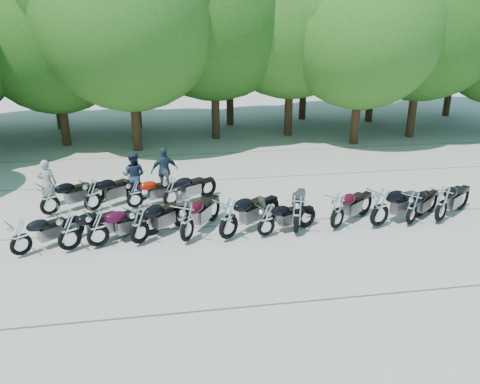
{
  "coord_description": "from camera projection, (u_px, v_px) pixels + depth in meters",
  "views": [
    {
      "loc": [
        -2.16,
        -11.87,
        6.1
      ],
      "look_at": [
        0.0,
        1.5,
        1.1
      ],
      "focal_mm": 35.0,
      "sensor_mm": 36.0,
      "label": 1
    }
  ],
  "objects": [
    {
      "name": "motorcycle_3",
      "position": [
        139.0,
        224.0,
        13.23
      ],
      "size": [
        2.22,
        2.15,
        1.34
      ],
      "primitive_type": null,
      "rotation": [
        0.0,
        0.0,
        2.33
      ],
      "color": "black",
      "rests_on": "ground"
    },
    {
      "name": "tree_12",
      "position": [
        229.0,
        27.0,
        26.96
      ],
      "size": [
        7.88,
        7.88,
        9.67
      ],
      "color": "#3A2614",
      "rests_on": "ground"
    },
    {
      "name": "motorcycle_13",
      "position": [
        92.0,
        194.0,
        15.54
      ],
      "size": [
        2.21,
        1.99,
        1.29
      ],
      "primitive_type": null,
      "rotation": [
        0.0,
        0.0,
        2.26
      ],
      "color": "black",
      "rests_on": "ground"
    },
    {
      "name": "motorcycle_6",
      "position": [
        266.0,
        220.0,
        13.73
      ],
      "size": [
        2.16,
        1.34,
        1.17
      ],
      "primitive_type": null,
      "rotation": [
        0.0,
        0.0,
        1.94
      ],
      "color": "black",
      "rests_on": "ground"
    },
    {
      "name": "motorcycle_0",
      "position": [
        20.0,
        237.0,
        12.6
      ],
      "size": [
        2.07,
        1.78,
        1.19
      ],
      "primitive_type": null,
      "rotation": [
        0.0,
        0.0,
        2.22
      ],
      "color": "black",
      "rests_on": "ground"
    },
    {
      "name": "motorcycle_1",
      "position": [
        69.0,
        231.0,
        12.85
      ],
      "size": [
        2.34,
        1.78,
        1.3
      ],
      "primitive_type": null,
      "rotation": [
        0.0,
        0.0,
        2.1
      ],
      "color": "black",
      "rests_on": "ground"
    },
    {
      "name": "rider_2",
      "position": [
        165.0,
        171.0,
        17.2
      ],
      "size": [
        1.1,
        0.68,
        1.75
      ],
      "primitive_type": "imported",
      "rotation": [
        0.0,
        0.0,
        3.4
      ],
      "color": "#203543",
      "rests_on": "ground"
    },
    {
      "name": "motorcycle_9",
      "position": [
        380.0,
        207.0,
        14.31
      ],
      "size": [
        2.66,
        1.63,
        1.44
      ],
      "primitive_type": null,
      "rotation": [
        0.0,
        0.0,
        1.93
      ],
      "color": "black",
      "rests_on": "ground"
    },
    {
      "name": "motorcycle_7",
      "position": [
        297.0,
        213.0,
        13.9
      ],
      "size": [
        1.53,
        2.53,
        1.37
      ],
      "primitive_type": null,
      "rotation": [
        0.0,
        0.0,
        2.79
      ],
      "color": "black",
      "rests_on": "ground"
    },
    {
      "name": "motorcycle_11",
      "position": [
        442.0,
        203.0,
        14.68
      ],
      "size": [
        2.39,
        2.01,
        1.37
      ],
      "primitive_type": null,
      "rotation": [
        0.0,
        0.0,
        2.19
      ],
      "color": "black",
      "rests_on": "ground"
    },
    {
      "name": "tree_6",
      "position": [
        363.0,
        26.0,
        22.56
      ],
      "size": [
        8.0,
        8.0,
        9.82
      ],
      "color": "#3A2614",
      "rests_on": "ground"
    },
    {
      "name": "tree_11",
      "position": [
        131.0,
        31.0,
        26.17
      ],
      "size": [
        7.56,
        7.56,
        9.28
      ],
      "color": "#3A2614",
      "rests_on": "ground"
    },
    {
      "name": "rider_0",
      "position": [
        47.0,
        183.0,
        15.97
      ],
      "size": [
        0.62,
        0.41,
        1.69
      ],
      "primitive_type": "imported",
      "rotation": [
        0.0,
        0.0,
        3.15
      ],
      "color": "gray",
      "rests_on": "ground"
    },
    {
      "name": "tree_2",
      "position": [
        53.0,
        37.0,
        22.39
      ],
      "size": [
        7.31,
        7.31,
        8.97
      ],
      "color": "#3A2614",
      "rests_on": "ground"
    },
    {
      "name": "motorcycle_12",
      "position": [
        49.0,
        198.0,
        15.2
      ],
      "size": [
        2.28,
        1.9,
        1.3
      ],
      "primitive_type": null,
      "rotation": [
        0.0,
        0.0,
        2.19
      ],
      "color": "black",
      "rests_on": "ground"
    },
    {
      "name": "ground",
      "position": [
        248.0,
        246.0,
        13.42
      ],
      "size": [
        90.0,
        90.0,
        0.0
      ],
      "primitive_type": "plane",
      "color": "#A39D93",
      "rests_on": "ground"
    },
    {
      "name": "tree_5",
      "position": [
        292.0,
        10.0,
        24.07
      ],
      "size": [
        9.04,
        9.04,
        11.1
      ],
      "color": "#3A2614",
      "rests_on": "ground"
    },
    {
      "name": "tree_3",
      "position": [
        128.0,
        15.0,
        21.11
      ],
      "size": [
        8.7,
        8.7,
        10.67
      ],
      "color": "#3A2614",
      "rests_on": "ground"
    },
    {
      "name": "motorcycle_10",
      "position": [
        412.0,
        207.0,
        14.53
      ],
      "size": [
        2.15,
        1.89,
        1.25
      ],
      "primitive_type": null,
      "rotation": [
        0.0,
        0.0,
        2.24
      ],
      "color": "black",
      "rests_on": "ground"
    },
    {
      "name": "motorcycle_2",
      "position": [
        97.0,
        228.0,
        13.06
      ],
      "size": [
        2.34,
        1.57,
        1.28
      ],
      "primitive_type": null,
      "rotation": [
        0.0,
        0.0,
        2.0
      ],
      "color": "#34071C",
      "rests_on": "ground"
    },
    {
      "name": "tree_14",
      "position": [
        377.0,
        25.0,
        27.91
      ],
      "size": [
        8.02,
        8.02,
        9.84
      ],
      "color": "#3A2614",
      "rests_on": "ground"
    },
    {
      "name": "rider_1",
      "position": [
        134.0,
        176.0,
        16.66
      ],
      "size": [
        1.01,
        0.88,
        1.76
      ],
      "primitive_type": "imported",
      "rotation": [
        0.0,
        0.0,
        2.86
      ],
      "color": "#1E2A3F",
      "rests_on": "ground"
    },
    {
      "name": "tree_7",
      "position": [
        425.0,
        14.0,
        23.8
      ],
      "size": [
        8.79,
        8.79,
        10.79
      ],
      "color": "#3A2614",
      "rests_on": "ground"
    },
    {
      "name": "motorcycle_15",
      "position": [
        171.0,
        191.0,
        15.92
      ],
      "size": [
        2.22,
        1.75,
        1.25
      ],
      "primitive_type": null,
      "rotation": [
        0.0,
        0.0,
        2.14
      ],
      "color": "black",
      "rests_on": "ground"
    },
    {
      "name": "motorcycle_8",
      "position": [
        338.0,
        210.0,
        14.2
      ],
      "size": [
        2.28,
        1.99,
        1.32
      ],
      "primitive_type": null,
      "rotation": [
        0.0,
        0.0,
        2.23
      ],
      "color": "#360714",
      "rests_on": "ground"
    },
    {
      "name": "motorcycle_14",
      "position": [
        135.0,
        193.0,
        15.8
      ],
      "size": [
        2.17,
        1.37,
        1.18
      ],
      "primitive_type": null,
      "rotation": [
        0.0,
        0.0,
        1.95
      ],
      "color": "#A11505",
      "rests_on": "ground"
    },
    {
      "name": "motorcycle_4",
      "position": [
        187.0,
        221.0,
        13.36
      ],
      "size": [
        1.9,
        2.48,
        1.39
      ],
      "primitive_type": null,
      "rotation": [
        0.0,
        0.0,
        2.6
      ],
      "color": "#360712",
      "rests_on": "ground"
    },
    {
      "name": "motorcycle_5",
      "position": [
        228.0,
        218.0,
        13.49
      ],
      "size": [
        2.52,
        2.19,
        1.45
      ],
      "primitive_type": null,
      "rotation": [
        0.0,
        0.0,
        2.23
      ],
      "color": "black",
      "rests_on": "ground"
    },
    {
      "name": "tree_4",
      "position": [
        214.0,
        8.0,
        23.33
      ],
      "size": [
        9.13,
        9.13,
        11.2
      ],
      "color": "#3A2614",
      "rests_on": "ground"
    },
    {
      "name": "tree_15",
      "position": [
        462.0,
        4.0,
        29.24
      ],
      "size": [
        9.67,
        9.67,
        11.86
      ],
      "color": "#3A2614",
      "rests_on": "ground"
    },
    {
      "name": "tree_13",
      "position": [
        306.0,
        21.0,
        28.52
      ],
      "size": [
        8.31,
        8.31,
        10.2
      ],
      "color": "#3A2614",
      "rests_on": "ground"
    },
    {
      "name": "tree_10",
      "position": [
        48.0,
        28.0,
        25.94
      ],
      "size": [
        7.78,
        7.78,
        9.55
      ],
      "color": "#3A2614",
      "rests_on": "ground"
    }
  ]
}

